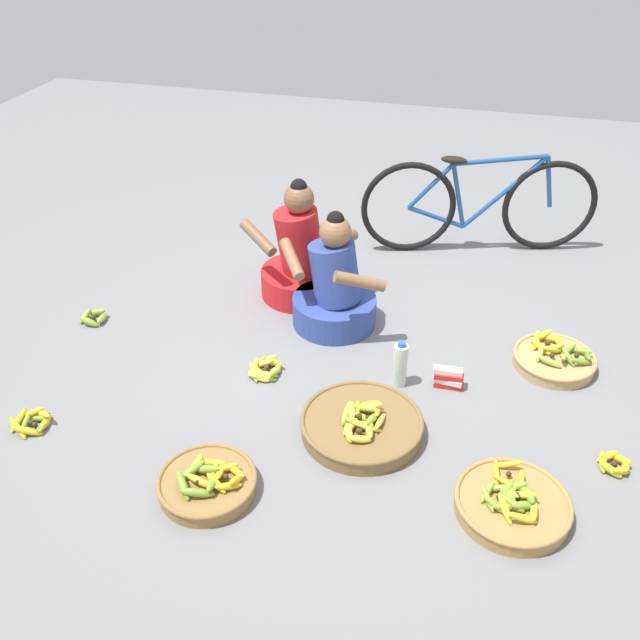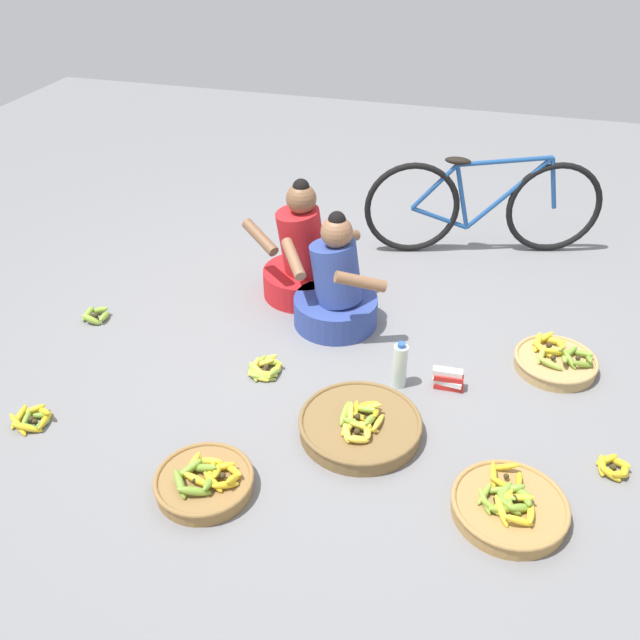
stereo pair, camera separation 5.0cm
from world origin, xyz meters
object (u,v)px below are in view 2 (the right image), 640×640
Objects in this scene: vendor_woman_behind at (302,259)px; banana_basket_near_bicycle at (360,425)px; loose_bananas_front_center at (96,315)px; bicycle_leaning at (483,206)px; loose_bananas_near_vendor at (264,368)px; loose_bananas_front_left at (32,419)px; packet_carton_stack at (448,379)px; vendor_woman_front at (336,290)px; water_bottle at (400,365)px; banana_basket_back_center at (205,481)px; banana_basket_mid_right at (509,506)px; banana_basket_mid_left at (555,361)px; loose_bananas_back_left at (614,468)px.

banana_basket_near_bicycle is (0.67, -1.21, -0.21)m from vendor_woman_behind.
bicycle_leaning is at bearing 35.48° from loose_bananas_front_center.
vendor_woman_behind reaches higher than bicycle_leaning.
loose_bananas_front_left is at bearing -144.10° from loose_bananas_near_vendor.
bicycle_leaning is 7.13× the size of loose_bananas_front_left.
banana_basket_near_bicycle is 3.54× the size of packet_carton_stack.
bicycle_leaning is at bearing 51.35° from loose_bananas_front_left.
vendor_woman_front is 2.69× the size of water_bottle.
water_bottle reaches higher than loose_bananas_front_center.
loose_bananas_front_left is at bearing 170.85° from banana_basket_back_center.
banana_basket_mid_right reaches higher than loose_bananas_near_vendor.
vendor_woman_behind reaches higher than loose_bananas_front_left.
vendor_woman_behind reaches higher than water_bottle.
banana_basket_mid_right is (1.13, -1.26, -0.19)m from vendor_woman_front.
vendor_woman_front is 1.47× the size of banana_basket_mid_right.
vendor_woman_front is 0.71m from water_bottle.
vendor_woman_behind is 1.30m from packet_carton_stack.
banana_basket_mid_left is at bearing 31.50° from packet_carton_stack.
banana_basket_mid_left reaches higher than loose_bananas_front_left.
loose_bananas_near_vendor is at bearing 35.90° from loose_bananas_front_left.
vendor_woman_behind is 4.61× the size of packet_carton_stack.
vendor_woman_behind reaches higher than banana_basket_near_bicycle.
water_bottle reaches higher than loose_bananas_front_left.
loose_bananas_front_left reaches higher than loose_bananas_front_center.
loose_bananas_front_center is 0.70× the size of loose_bananas_near_vendor.
banana_basket_near_bicycle is 1.26m from banana_basket_mid_left.
packet_carton_stack is (-0.84, 0.41, 0.03)m from loose_bananas_back_left.
banana_basket_near_bicycle is at bearing -128.51° from packet_carton_stack.
banana_basket_mid_right is 3.15× the size of loose_bananas_front_center.
banana_basket_mid_left is at bearing 41.08° from banana_basket_near_bicycle.
bicycle_leaning is 2.52m from banana_basket_mid_right.
loose_bananas_front_left is (-1.04, 0.17, -0.02)m from banana_basket_back_center.
vendor_woman_front is at bearing 66.57° from loose_bananas_near_vendor.
banana_basket_near_bicycle is at bearing -68.04° from vendor_woman_front.
bicycle_leaning reaches higher than banana_basket_mid_left.
banana_basket_near_bicycle is at bearing -100.38° from bicycle_leaning.
water_bottle is (0.49, -0.49, -0.11)m from vendor_woman_front.
loose_bananas_front_center is 1.23m from loose_bananas_near_vendor.
banana_basket_mid_left is (0.95, 0.83, -0.00)m from banana_basket_near_bicycle.
loose_bananas_near_vendor is at bearing 91.96° from banana_basket_back_center.
loose_bananas_front_left is (-2.03, -2.54, -0.33)m from bicycle_leaning.
vendor_woman_front is 0.41m from vendor_woman_behind.
bicycle_leaning is 3.57× the size of banana_basket_back_center.
packet_carton_stack is at bearing 114.57° from banana_basket_mid_right.
vendor_woman_behind reaches higher than banana_basket_back_center.
banana_basket_near_bicycle is (-0.39, -2.15, -0.30)m from bicycle_leaning.
packet_carton_stack is (0.26, 0.04, -0.07)m from water_bottle.
vendor_woman_front is at bearing 131.85° from banana_basket_mid_right.
vendor_woman_behind is 1.35m from loose_bananas_front_center.
vendor_woman_front is at bearing 14.25° from loose_bananas_front_center.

